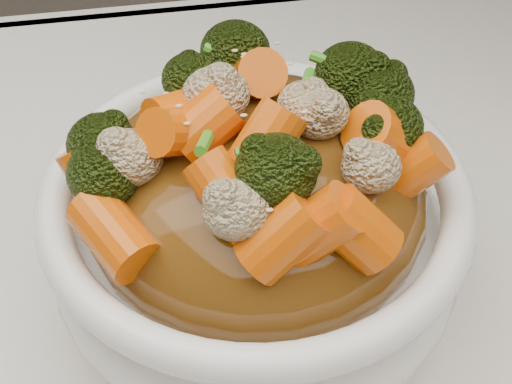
{
  "coord_description": "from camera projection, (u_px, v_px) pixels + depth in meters",
  "views": [
    {
      "loc": [
        0.01,
        -0.23,
        1.11
      ],
      "look_at": [
        0.06,
        0.05,
        0.83
      ],
      "focal_mm": 50.0,
      "sensor_mm": 36.0,
      "label": 1
    }
  ],
  "objects": [
    {
      "name": "cauliflower",
      "position": [
        256.0,
        103.0,
        0.35
      ],
      "size": [
        0.21,
        0.21,
        0.04
      ],
      "primitive_type": null,
      "rotation": [
        0.0,
        0.0,
        0.08
      ],
      "color": "beige",
      "rests_on": "sauce_base"
    },
    {
      "name": "sesame_seeds",
      "position": [
        256.0,
        95.0,
        0.35
      ],
      "size": [
        0.18,
        0.18,
        0.01
      ],
      "primitive_type": null,
      "rotation": [
        0.0,
        0.0,
        0.08
      ],
      "color": "beige",
      "rests_on": "sauce_base"
    },
    {
      "name": "sauce_base",
      "position": [
        256.0,
        196.0,
        0.4
      ],
      "size": [
        0.21,
        0.21,
        0.1
      ],
      "primitive_type": "ellipsoid",
      "rotation": [
        0.0,
        0.0,
        0.08
      ],
      "color": "#5C370F",
      "rests_on": "bowl"
    },
    {
      "name": "broccoli",
      "position": [
        256.0,
        99.0,
        0.35
      ],
      "size": [
        0.21,
        0.21,
        0.05
      ],
      "primitive_type": null,
      "rotation": [
        0.0,
        0.0,
        0.08
      ],
      "color": "black",
      "rests_on": "sauce_base"
    },
    {
      "name": "tablecloth",
      "position": [
        174.0,
        383.0,
        0.43
      ],
      "size": [
        1.2,
        0.8,
        0.04
      ],
      "primitive_type": "cube",
      "color": "white",
      "rests_on": "dining_table"
    },
    {
      "name": "carrots",
      "position": [
        256.0,
        97.0,
        0.35
      ],
      "size": [
        0.21,
        0.21,
        0.06
      ],
      "primitive_type": null,
      "rotation": [
        0.0,
        0.0,
        0.08
      ],
      "color": "#DF5B07",
      "rests_on": "sauce_base"
    },
    {
      "name": "bowl",
      "position": [
        256.0,
        235.0,
        0.42
      ],
      "size": [
        0.26,
        0.26,
        0.09
      ],
      "primitive_type": null,
      "rotation": [
        0.0,
        0.0,
        0.08
      ],
      "color": "white",
      "rests_on": "tablecloth"
    },
    {
      "name": "scallions",
      "position": [
        256.0,
        95.0,
        0.35
      ],
      "size": [
        0.15,
        0.15,
        0.02
      ],
      "primitive_type": null,
      "rotation": [
        0.0,
        0.0,
        0.08
      ],
      "color": "#388B20",
      "rests_on": "sauce_base"
    }
  ]
}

